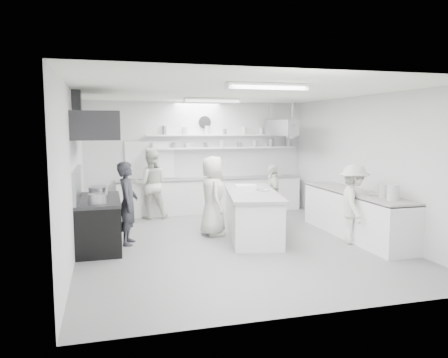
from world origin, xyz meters
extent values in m
cube|color=#999999|center=(0.00, 0.00, -0.01)|extent=(6.00, 7.00, 0.02)
cube|color=white|center=(0.00, 0.00, 3.01)|extent=(6.00, 7.00, 0.02)
cube|color=silver|center=(0.00, 3.50, 1.50)|extent=(6.00, 0.04, 3.00)
cube|color=silver|center=(0.00, -3.50, 1.50)|extent=(6.00, 0.04, 3.00)
cube|color=silver|center=(-3.00, 0.00, 1.50)|extent=(0.04, 7.00, 3.00)
cube|color=silver|center=(3.00, 0.00, 1.50)|extent=(0.04, 7.00, 3.00)
cube|color=black|center=(-2.60, 0.40, 0.45)|extent=(0.80, 1.80, 0.90)
cube|color=#2E2E31|center=(-2.60, 0.40, 2.35)|extent=(0.85, 2.00, 0.50)
cube|color=white|center=(0.30, 3.20, 0.46)|extent=(5.00, 0.60, 0.92)
cube|color=white|center=(0.70, 3.37, 1.75)|extent=(4.20, 0.26, 0.04)
cube|color=white|center=(0.70, 3.37, 2.10)|extent=(4.20, 0.26, 0.04)
cube|color=black|center=(-1.30, 3.48, 1.45)|extent=(1.30, 0.04, 1.00)
cylinder|color=silver|center=(0.20, 3.46, 2.45)|extent=(0.32, 0.05, 0.32)
cube|color=white|center=(2.65, -0.20, 0.47)|extent=(0.74, 3.30, 0.94)
cube|color=#9B9DA2|center=(2.00, 2.40, 2.30)|extent=(0.30, 1.60, 0.40)
cube|color=white|center=(0.00, -1.80, 2.94)|extent=(1.30, 0.25, 0.10)
cube|color=white|center=(0.00, 1.80, 2.94)|extent=(1.30, 0.25, 0.10)
cube|color=white|center=(0.53, 0.41, 0.46)|extent=(1.41, 2.64, 0.92)
cylinder|color=#9B9DA2|center=(-2.60, 0.76, 1.02)|extent=(0.37, 0.37, 0.22)
imported|color=#2D2E34|center=(-2.04, 0.47, 0.82)|extent=(0.50, 0.66, 1.65)
imported|color=silver|center=(-1.35, 2.84, 0.88)|extent=(0.90, 0.72, 1.76)
imported|color=silver|center=(-0.24, 0.75, 0.85)|extent=(0.57, 0.85, 1.71)
imported|color=silver|center=(1.33, 1.24, 0.72)|extent=(0.51, 0.90, 1.45)
imported|color=silver|center=(2.31, -0.65, 0.80)|extent=(0.94, 1.18, 1.60)
imported|color=#9B9DA2|center=(0.79, 0.45, 0.95)|extent=(0.33, 0.33, 0.06)
imported|color=white|center=(0.42, 0.36, 0.95)|extent=(0.20, 0.20, 0.05)
imported|color=white|center=(2.74, -0.74, 0.97)|extent=(0.34, 0.34, 0.06)
camera|label=1|loc=(-2.43, -8.20, 2.33)|focal=34.87mm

